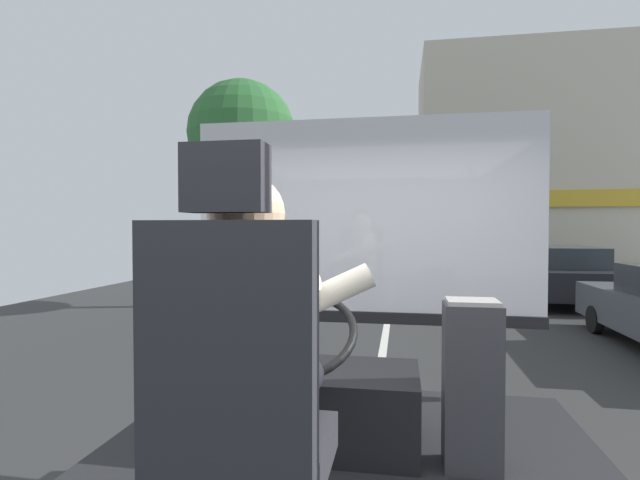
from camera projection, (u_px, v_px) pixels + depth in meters
ground at (389, 311)px, 10.52m from camera, size 18.00×44.00×0.06m
driver_seat at (241, 420)px, 1.36m from camera, size 0.48×0.48×1.38m
bus_driver at (253, 338)px, 1.47m from camera, size 0.75×0.58×0.80m
steering_console at (314, 402)px, 2.51m from camera, size 1.10×1.03×0.86m
fare_box at (472, 384)px, 2.26m from camera, size 0.26×0.21×0.81m
windshield_panel at (364, 243)px, 3.40m from camera, size 2.50×0.08×1.48m
street_tree at (242, 136)px, 11.03m from camera, size 2.52×2.52×5.30m
shop_building at (563, 166)px, 19.49m from camera, size 11.62×5.96×8.81m
parked_car_black at (555, 273)px, 11.80m from camera, size 1.96×4.39×1.39m
parked_car_green at (513, 261)px, 17.27m from camera, size 1.88×3.83×1.23m
parked_car_white at (486, 253)px, 22.20m from camera, size 1.96×4.26×1.20m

